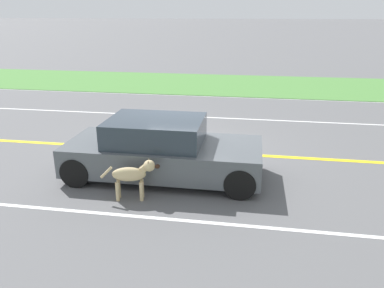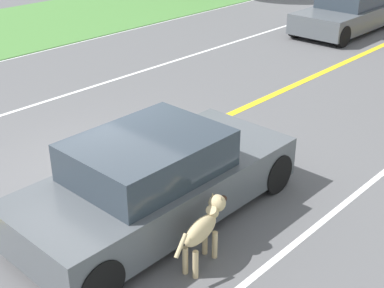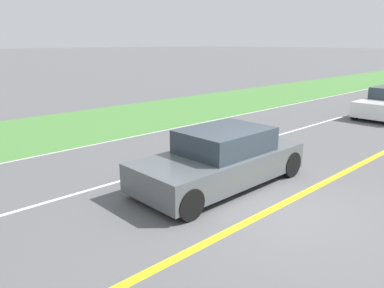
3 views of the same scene
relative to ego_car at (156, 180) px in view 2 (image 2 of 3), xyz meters
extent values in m
plane|color=#5B5B5E|center=(-1.66, 0.18, -0.63)|extent=(400.00, 400.00, 0.00)
cube|color=yellow|center=(-1.66, 0.18, -0.62)|extent=(0.18, 160.00, 0.01)
cube|color=white|center=(1.84, 0.18, -0.62)|extent=(0.10, 160.00, 0.01)
cube|color=#51565B|center=(0.00, 0.04, -0.14)|extent=(1.80, 4.32, 0.63)
cube|color=#2D3842|center=(0.00, -0.13, 0.45)|extent=(1.55, 2.07, 0.54)
cylinder|color=black|center=(0.81, 1.79, -0.31)|extent=(0.22, 0.64, 0.64)
cylinder|color=black|center=(0.81, -1.70, -0.31)|extent=(0.22, 0.64, 0.64)
cylinder|color=black|center=(-0.81, 1.79, -0.31)|extent=(0.22, 0.64, 0.64)
cylinder|color=black|center=(-0.81, -1.70, -0.31)|extent=(0.22, 0.64, 0.64)
ellipsoid|color=#D1B784|center=(1.19, -0.38, -0.09)|extent=(0.33, 0.70, 0.29)
cylinder|color=#D1B784|center=(1.23, -0.13, -0.43)|extent=(0.07, 0.07, 0.39)
cylinder|color=#D1B784|center=(1.31, -0.59, -0.43)|extent=(0.07, 0.07, 0.39)
cylinder|color=#D1B784|center=(1.08, -0.16, -0.43)|extent=(0.07, 0.07, 0.39)
cylinder|color=#D1B784|center=(1.16, -0.62, -0.43)|extent=(0.07, 0.07, 0.39)
cylinder|color=#D1B784|center=(1.14, -0.10, 0.03)|extent=(0.17, 0.21, 0.18)
sphere|color=#D1B784|center=(1.12, 0.02, 0.09)|extent=(0.27, 0.27, 0.23)
ellipsoid|color=#331E14|center=(1.09, 0.18, 0.07)|extent=(0.12, 0.12, 0.09)
cone|color=tan|center=(1.19, 0.02, 0.18)|extent=(0.09, 0.09, 0.10)
cone|color=tan|center=(1.06, 0.00, 0.18)|extent=(0.09, 0.09, 0.10)
cylinder|color=#D1B784|center=(1.27, -0.81, -0.04)|extent=(0.10, 0.26, 0.25)
cube|color=#51565B|center=(-3.31, 11.71, -0.14)|extent=(1.79, 4.29, 0.62)
cylinder|color=black|center=(-4.12, 9.98, -0.31)|extent=(0.22, 0.64, 0.64)
cylinder|color=black|center=(-4.12, 13.44, -0.31)|extent=(0.22, 0.64, 0.64)
cylinder|color=black|center=(-2.50, 9.98, -0.31)|extent=(0.22, 0.64, 0.64)
camera|label=1|loc=(7.63, 1.94, 2.93)|focal=35.00mm
camera|label=2|loc=(4.85, -4.46, 3.80)|focal=50.00mm
camera|label=3|loc=(-5.61, 6.25, 2.67)|focal=35.00mm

